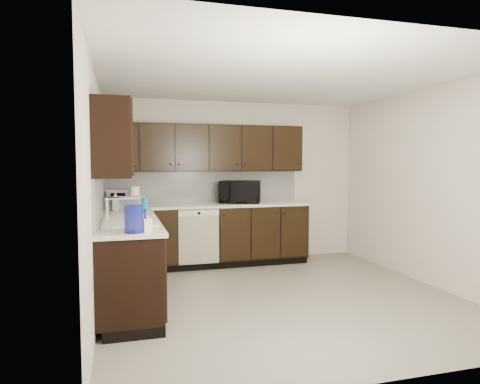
{
  "coord_description": "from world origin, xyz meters",
  "views": [
    {
      "loc": [
        -1.77,
        -4.54,
        1.56
      ],
      "look_at": [
        -0.32,
        0.6,
        1.19
      ],
      "focal_mm": 32.0,
      "sensor_mm": 36.0,
      "label": 1
    }
  ],
  "objects_px": {
    "sink": "(130,228)",
    "microwave": "(240,192)",
    "blue_pitcher": "(134,219)",
    "toaster_oven": "(122,198)",
    "storage_bin": "(128,204)"
  },
  "relations": [
    {
      "from": "sink",
      "to": "microwave",
      "type": "bearing_deg",
      "value": 45.72
    },
    {
      "from": "microwave",
      "to": "blue_pitcher",
      "type": "bearing_deg",
      "value": -102.73
    },
    {
      "from": "sink",
      "to": "microwave",
      "type": "height_order",
      "value": "microwave"
    },
    {
      "from": "microwave",
      "to": "toaster_oven",
      "type": "relative_size",
      "value": 1.62
    },
    {
      "from": "sink",
      "to": "toaster_oven",
      "type": "distance_m",
      "value": 1.77
    },
    {
      "from": "microwave",
      "to": "toaster_oven",
      "type": "distance_m",
      "value": 1.74
    },
    {
      "from": "blue_pitcher",
      "to": "microwave",
      "type": "bearing_deg",
      "value": 50.84
    },
    {
      "from": "sink",
      "to": "blue_pitcher",
      "type": "distance_m",
      "value": 0.71
    },
    {
      "from": "sink",
      "to": "blue_pitcher",
      "type": "xyz_separation_m",
      "value": [
        0.02,
        -0.69,
        0.18
      ]
    },
    {
      "from": "sink",
      "to": "storage_bin",
      "type": "bearing_deg",
      "value": 89.39
    },
    {
      "from": "toaster_oven",
      "to": "blue_pitcher",
      "type": "xyz_separation_m",
      "value": [
        0.09,
        -2.45,
        0.0
      ]
    },
    {
      "from": "microwave",
      "to": "storage_bin",
      "type": "height_order",
      "value": "microwave"
    },
    {
      "from": "toaster_oven",
      "to": "storage_bin",
      "type": "distance_m",
      "value": 0.65
    },
    {
      "from": "microwave",
      "to": "storage_bin",
      "type": "xyz_separation_m",
      "value": [
        -1.66,
        -0.59,
        -0.09
      ]
    },
    {
      "from": "microwave",
      "to": "toaster_oven",
      "type": "height_order",
      "value": "microwave"
    }
  ]
}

